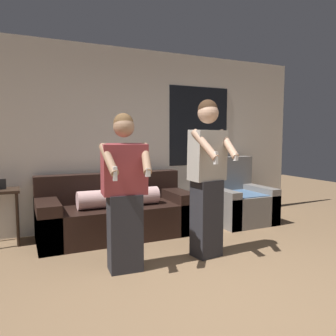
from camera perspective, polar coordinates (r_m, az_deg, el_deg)
ground_plane at (r=2.91m, az=15.78°, el=-23.05°), size 14.00×14.00×0.00m
wall_back at (r=5.14m, az=-5.35°, el=5.21°), size 5.91×0.07×2.70m
couch at (r=4.65m, az=-9.00°, el=-7.84°), size 2.09×0.89×0.85m
armchair at (r=5.46m, az=11.90°, el=-5.69°), size 0.91×0.91×1.04m
side_table at (r=4.66m, az=-27.08°, el=-4.98°), size 0.44×0.40×0.87m
person_left at (r=3.35m, az=-7.56°, el=-4.38°), size 0.51×0.48×1.61m
person_right at (r=3.74m, az=6.88°, el=-1.47°), size 0.47×0.50×1.79m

